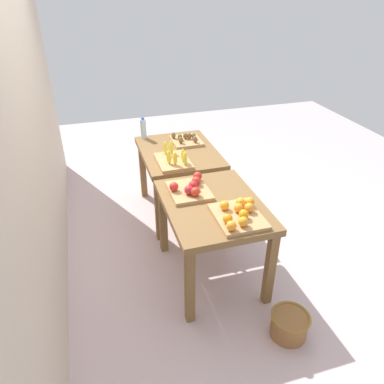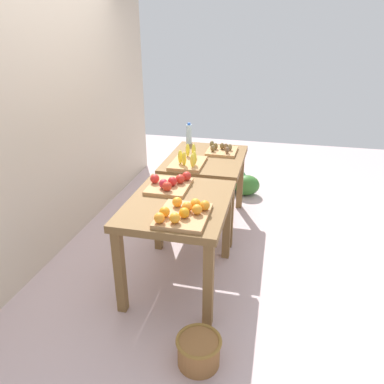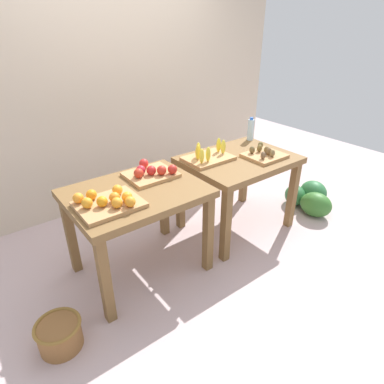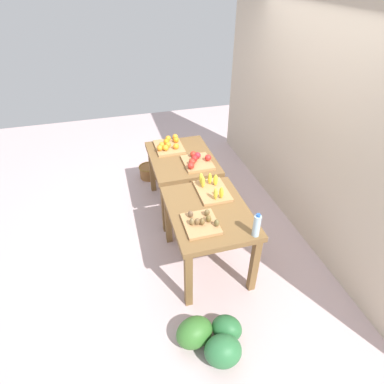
{
  "view_description": "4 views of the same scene",
  "coord_description": "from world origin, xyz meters",
  "px_view_note": "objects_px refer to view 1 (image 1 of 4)",
  "views": [
    {
      "loc": [
        -2.99,
        0.91,
        2.41
      ],
      "look_at": [
        -0.02,
        0.02,
        0.58
      ],
      "focal_mm": 34.33,
      "sensor_mm": 36.0,
      "label": 1
    },
    {
      "loc": [
        -3.11,
        -0.71,
        2.04
      ],
      "look_at": [
        -0.01,
        0.02,
        0.61
      ],
      "focal_mm": 34.28,
      "sensor_mm": 36.0,
      "label": 2
    },
    {
      "loc": [
        -1.58,
        -2.05,
        1.95
      ],
      "look_at": [
        -0.01,
        0.0,
        0.59
      ],
      "focal_mm": 30.7,
      "sensor_mm": 36.0,
      "label": 3
    },
    {
      "loc": [
        2.87,
        -0.82,
        2.8
      ],
      "look_at": [
        -0.1,
        0.01,
        0.54
      ],
      "focal_mm": 29.42,
      "sensor_mm": 36.0,
      "label": 4
    }
  ],
  "objects_px": {
    "orange_bin": "(238,214)",
    "kiwi_bin": "(186,140)",
    "display_table_right": "(179,160)",
    "watermelon_pile": "(179,164)",
    "display_table_left": "(213,214)",
    "wicker_basket": "(289,324)",
    "water_bottle": "(143,129)",
    "banana_crate": "(174,159)",
    "apple_bin": "(190,188)"
  },
  "relations": [
    {
      "from": "kiwi_bin",
      "to": "watermelon_pile",
      "type": "relative_size",
      "value": 0.53
    },
    {
      "from": "kiwi_bin",
      "to": "orange_bin",
      "type": "bearing_deg",
      "value": 178.93
    },
    {
      "from": "kiwi_bin",
      "to": "wicker_basket",
      "type": "xyz_separation_m",
      "value": [
        -2.13,
        -0.21,
        -0.7
      ]
    },
    {
      "from": "wicker_basket",
      "to": "watermelon_pile",
      "type": "bearing_deg",
      "value": 1.93
    },
    {
      "from": "orange_bin",
      "to": "display_table_right",
      "type": "bearing_deg",
      "value": 4.51
    },
    {
      "from": "water_bottle",
      "to": "watermelon_pile",
      "type": "bearing_deg",
      "value": -48.13
    },
    {
      "from": "orange_bin",
      "to": "apple_bin",
      "type": "bearing_deg",
      "value": 26.38
    },
    {
      "from": "display_table_left",
      "to": "watermelon_pile",
      "type": "distance_m",
      "value": 2.15
    },
    {
      "from": "orange_bin",
      "to": "wicker_basket",
      "type": "bearing_deg",
      "value": -156.31
    },
    {
      "from": "orange_bin",
      "to": "kiwi_bin",
      "type": "xyz_separation_m",
      "value": [
        1.58,
        -0.03,
        -0.01
      ]
    },
    {
      "from": "orange_bin",
      "to": "banana_crate",
      "type": "xyz_separation_m",
      "value": [
        1.11,
        0.24,
        0.0
      ]
    },
    {
      "from": "watermelon_pile",
      "to": "wicker_basket",
      "type": "bearing_deg",
      "value": -178.07
    },
    {
      "from": "apple_bin",
      "to": "wicker_basket",
      "type": "bearing_deg",
      "value": -155.01
    },
    {
      "from": "orange_bin",
      "to": "banana_crate",
      "type": "relative_size",
      "value": 1.0
    },
    {
      "from": "display_table_left",
      "to": "kiwi_bin",
      "type": "height_order",
      "value": "kiwi_bin"
    },
    {
      "from": "orange_bin",
      "to": "kiwi_bin",
      "type": "bearing_deg",
      "value": -1.07
    },
    {
      "from": "display_table_right",
      "to": "kiwi_bin",
      "type": "xyz_separation_m",
      "value": [
        0.19,
        -0.14,
        0.15
      ]
    },
    {
      "from": "banana_crate",
      "to": "display_table_right",
      "type": "bearing_deg",
      "value": -24.05
    },
    {
      "from": "apple_bin",
      "to": "watermelon_pile",
      "type": "height_order",
      "value": "apple_bin"
    },
    {
      "from": "display_table_left",
      "to": "wicker_basket",
      "type": "distance_m",
      "value": 1.05
    },
    {
      "from": "kiwi_bin",
      "to": "watermelon_pile",
      "type": "xyz_separation_m",
      "value": [
        0.76,
        -0.11,
        -0.68
      ]
    },
    {
      "from": "banana_crate",
      "to": "wicker_basket",
      "type": "height_order",
      "value": "banana_crate"
    },
    {
      "from": "display_table_left",
      "to": "apple_bin",
      "type": "xyz_separation_m",
      "value": [
        0.22,
        0.14,
        0.15
      ]
    },
    {
      "from": "display_table_right",
      "to": "banana_crate",
      "type": "height_order",
      "value": "banana_crate"
    },
    {
      "from": "apple_bin",
      "to": "banana_crate",
      "type": "bearing_deg",
      "value": -0.98
    },
    {
      "from": "banana_crate",
      "to": "watermelon_pile",
      "type": "distance_m",
      "value": 1.46
    },
    {
      "from": "kiwi_bin",
      "to": "banana_crate",
      "type": "bearing_deg",
      "value": 150.76
    },
    {
      "from": "orange_bin",
      "to": "wicker_basket",
      "type": "relative_size",
      "value": 1.45
    },
    {
      "from": "display_table_right",
      "to": "wicker_basket",
      "type": "distance_m",
      "value": 2.05
    },
    {
      "from": "wicker_basket",
      "to": "kiwi_bin",
      "type": "bearing_deg",
      "value": 5.64
    },
    {
      "from": "display_table_right",
      "to": "watermelon_pile",
      "type": "xyz_separation_m",
      "value": [
        0.95,
        -0.25,
        -0.53
      ]
    },
    {
      "from": "display_table_right",
      "to": "watermelon_pile",
      "type": "relative_size",
      "value": 1.54
    },
    {
      "from": "apple_bin",
      "to": "banana_crate",
      "type": "relative_size",
      "value": 0.91
    },
    {
      "from": "water_bottle",
      "to": "orange_bin",
      "type": "bearing_deg",
      "value": -167.58
    },
    {
      "from": "display_table_left",
      "to": "display_table_right",
      "type": "relative_size",
      "value": 1.0
    },
    {
      "from": "banana_crate",
      "to": "water_bottle",
      "type": "xyz_separation_m",
      "value": [
        0.74,
        0.17,
        0.08
      ]
    },
    {
      "from": "water_bottle",
      "to": "wicker_basket",
      "type": "relative_size",
      "value": 0.81
    },
    {
      "from": "display_table_left",
      "to": "watermelon_pile",
      "type": "height_order",
      "value": "display_table_left"
    },
    {
      "from": "display_table_left",
      "to": "orange_bin",
      "type": "xyz_separation_m",
      "value": [
        -0.27,
        -0.11,
        0.15
      ]
    },
    {
      "from": "display_table_left",
      "to": "water_bottle",
      "type": "height_order",
      "value": "water_bottle"
    },
    {
      "from": "orange_bin",
      "to": "apple_bin",
      "type": "height_order",
      "value": "apple_bin"
    },
    {
      "from": "display_table_right",
      "to": "water_bottle",
      "type": "height_order",
      "value": "water_bottle"
    },
    {
      "from": "water_bottle",
      "to": "watermelon_pile",
      "type": "relative_size",
      "value": 0.37
    },
    {
      "from": "banana_crate",
      "to": "wicker_basket",
      "type": "bearing_deg",
      "value": -163.99
    },
    {
      "from": "kiwi_bin",
      "to": "watermelon_pile",
      "type": "bearing_deg",
      "value": -8.5
    },
    {
      "from": "watermelon_pile",
      "to": "display_table_left",
      "type": "bearing_deg",
      "value": 173.04
    },
    {
      "from": "display_table_right",
      "to": "apple_bin",
      "type": "distance_m",
      "value": 0.92
    },
    {
      "from": "orange_bin",
      "to": "apple_bin",
      "type": "distance_m",
      "value": 0.55
    },
    {
      "from": "display_table_left",
      "to": "kiwi_bin",
      "type": "distance_m",
      "value": 1.33
    },
    {
      "from": "display_table_right",
      "to": "banana_crate",
      "type": "bearing_deg",
      "value": 155.95
    }
  ]
}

